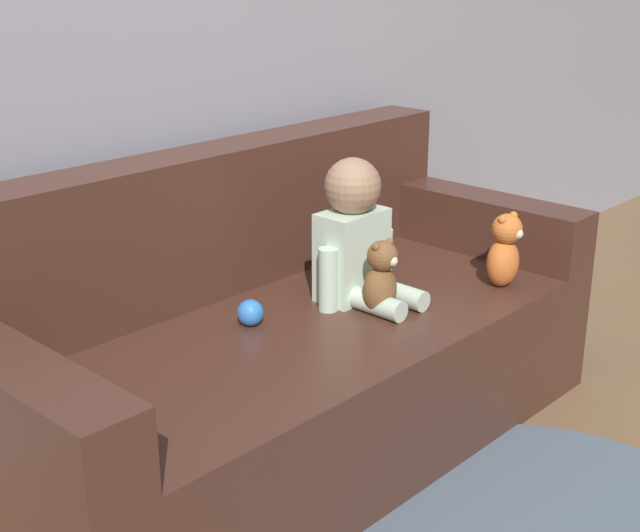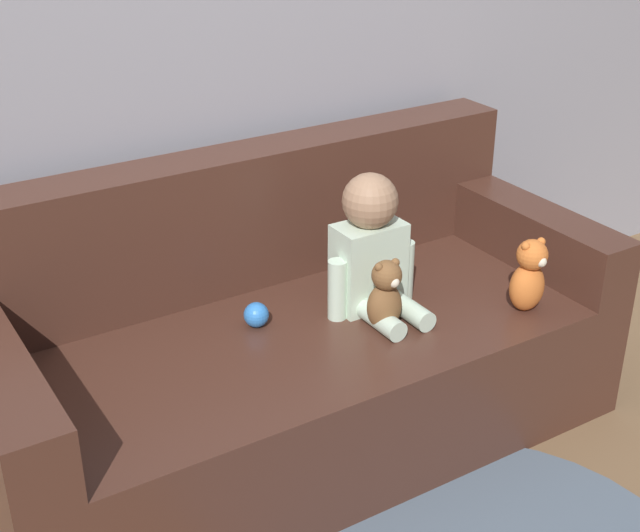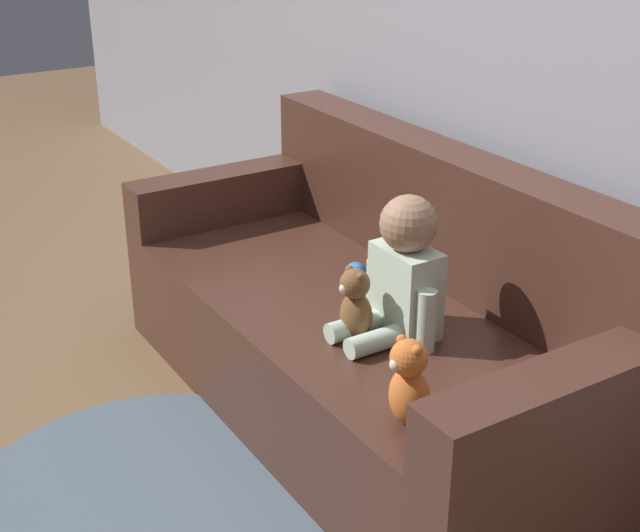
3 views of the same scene
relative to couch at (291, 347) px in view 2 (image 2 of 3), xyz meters
The scene contains 6 objects.
ground_plane 0.30m from the couch, 90.00° to the right, with size 12.00×12.00×0.00m, color brown.
couch is the anchor object (origin of this frame).
person_baby 0.39m from the couch, 19.65° to the right, with size 0.30×0.32×0.43m.
teddy_bear_brown 0.37m from the couch, 48.20° to the right, with size 0.11×0.10×0.22m.
plush_toy_side 0.75m from the couch, 29.32° to the right, with size 0.11×0.11×0.24m.
toy_ball 0.19m from the couch, behind, with size 0.08×0.08×0.08m.
Camera 2 is at (-1.16, -1.98, 1.74)m, focal length 50.00 mm.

